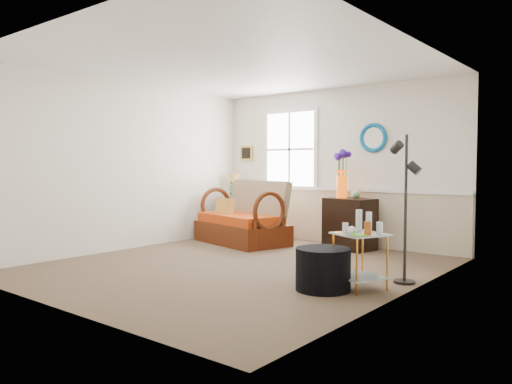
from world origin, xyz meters
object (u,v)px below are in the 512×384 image
Objects in this scene: side_table at (360,261)px; ottoman at (323,269)px; floor_lamp at (406,209)px; cabinet at (350,224)px; lamp_stand at (232,217)px; loveseat at (242,212)px.

side_table reaches higher than ottoman.
cabinet is at bearing 156.95° from floor_lamp.
ottoman is at bearing -56.63° from cabinet.
lamp_stand is at bearing 148.89° from side_table.
lamp_stand is (-0.84, 0.70, -0.19)m from loveseat.
floor_lamp is (3.28, -1.05, 0.30)m from loveseat.
lamp_stand is 4.41m from ottoman.
side_table is 0.36× the size of floor_lamp.
lamp_stand is at bearing -179.55° from floor_lamp.
cabinet reaches higher than lamp_stand.
loveseat is 2.02× the size of cabinet.
lamp_stand is 0.84× the size of cabinet.
floor_lamp is at bearing -23.14° from lamp_stand.
lamp_stand reaches higher than ottoman.
floor_lamp reaches higher than loveseat.
lamp_stand is 1.16× the size of ottoman.
lamp_stand is at bearing 154.19° from loveseat.
floor_lamp is 2.86× the size of ottoman.
cabinet is at bearing 33.87° from loveseat.
ottoman is at bearing -20.48° from loveseat.
lamp_stand is 4.50m from side_table.
lamp_stand is 0.41× the size of floor_lamp.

